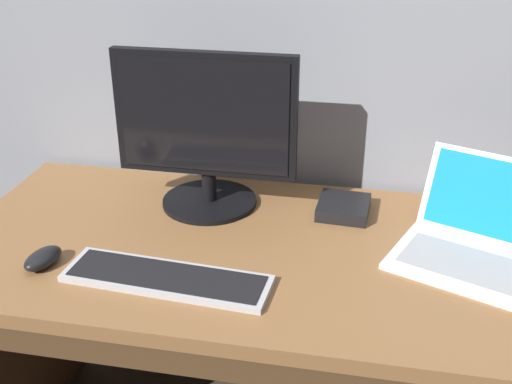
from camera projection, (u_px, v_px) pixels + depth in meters
desk at (298, 323)px, 1.54m from camera, size 1.66×0.71×0.74m
laptop_white at (473, 241)px, 1.42m from camera, size 0.40×0.40×0.20m
external_monitor at (206, 131)px, 1.57m from camera, size 0.46×0.25×0.41m
wired_keyboard at (167, 278)px, 1.34m from camera, size 0.46×0.16×0.02m
computer_mouse at (43, 258)px, 1.39m from camera, size 0.08×0.11×0.04m
external_drive_box at (344, 207)px, 1.62m from camera, size 0.14×0.14×0.03m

